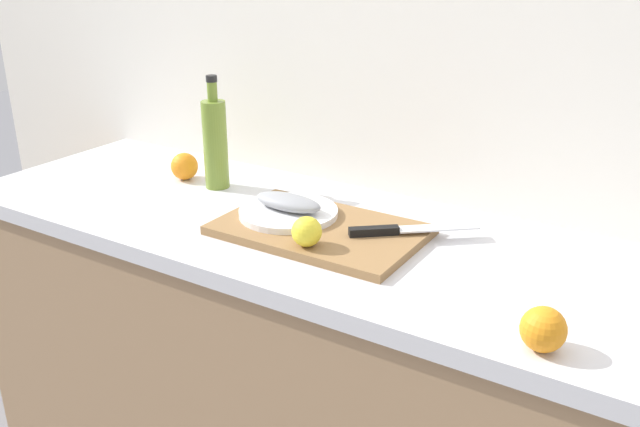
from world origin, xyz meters
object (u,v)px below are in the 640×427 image
fish_fillet (288,202)px  cutting_board (320,230)px  chef_knife (398,230)px  lemon_0 (307,232)px  orange_0 (184,166)px  olive_oil_bottle (215,142)px  white_plate (288,212)px

fish_fillet → cutting_board: bearing=-8.5°
chef_knife → lemon_0: bearing=-169.6°
orange_0 → fish_fillet: bearing=-14.5°
chef_knife → lemon_0: 0.21m
orange_0 → olive_oil_bottle: bearing=-0.4°
lemon_0 → chef_knife: bearing=50.1°
white_plate → orange_0: (-0.42, 0.11, 0.01)m
white_plate → lemon_0: 0.18m
white_plate → lemon_0: bearing=-42.4°
chef_knife → orange_0: 0.69m
fish_fillet → chef_knife: fish_fillet is taller
cutting_board → white_plate: (-0.10, 0.01, 0.02)m
cutting_board → chef_knife: 0.18m
fish_fillet → lemon_0: 0.18m
white_plate → cutting_board: bearing=-8.5°
lemon_0 → olive_oil_bottle: size_ratio=0.22×
lemon_0 → fish_fillet: bearing=137.6°
white_plate → olive_oil_bottle: (-0.30, 0.11, 0.10)m
orange_0 → cutting_board: bearing=-13.4°
cutting_board → white_plate: size_ratio=1.96×
lemon_0 → orange_0: 0.60m
chef_knife → olive_oil_bottle: 0.58m
chef_knife → orange_0: bearing=134.5°
chef_knife → fish_fillet: bearing=148.8°
white_plate → chef_knife: size_ratio=0.96×
white_plate → orange_0: bearing=165.5°
white_plate → olive_oil_bottle: 0.34m
cutting_board → lemon_0: size_ratio=7.01×
cutting_board → chef_knife: chef_knife is taller
cutting_board → white_plate: white_plate is taller
chef_knife → orange_0: (-0.68, 0.07, 0.01)m
white_plate → olive_oil_bottle: bearing=160.5°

